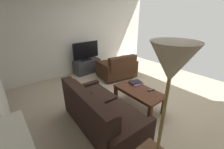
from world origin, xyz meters
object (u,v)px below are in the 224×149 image
at_px(tv_stand, 87,66).
at_px(flat_tv, 86,51).
at_px(floor_lamp, 169,78).
at_px(sofa_main, 99,112).
at_px(coffee_table, 139,93).
at_px(book_stack, 136,83).
at_px(loveseat_near, 117,68).
at_px(tv_remote, 151,90).

bearing_deg(tv_stand, flat_tv, 107.78).
height_order(floor_lamp, flat_tv, floor_lamp).
bearing_deg(sofa_main, coffee_table, -89.15).
bearing_deg(sofa_main, book_stack, -77.42).
distance_m(loveseat_near, book_stack, 1.43).
bearing_deg(coffee_table, loveseat_near, -24.92).
bearing_deg(flat_tv, tv_stand, -72.22).
bearing_deg(book_stack, coffee_table, 145.75).
bearing_deg(sofa_main, tv_stand, -25.34).
height_order(sofa_main, flat_tv, flat_tv).
bearing_deg(loveseat_near, coffee_table, 155.08).
xyz_separation_m(loveseat_near, flat_tv, (1.01, 0.57, 0.46)).
distance_m(tv_stand, book_stack, 2.33).
bearing_deg(book_stack, sofa_main, 102.58).
xyz_separation_m(flat_tv, tv_remote, (-2.77, -0.02, -0.35)).
relative_size(floor_lamp, tv_stand, 2.02).
bearing_deg(loveseat_near, tv_stand, 29.21).
bearing_deg(tv_remote, flat_tv, 0.50).
bearing_deg(coffee_table, tv_stand, -3.65).
bearing_deg(tv_stand, book_stack, -179.66).
bearing_deg(loveseat_near, flat_tv, 29.29).
xyz_separation_m(sofa_main, tv_remote, (-0.17, -1.25, 0.09)).
xyz_separation_m(coffee_table, tv_stand, (2.58, -0.16, -0.13)).
relative_size(sofa_main, tv_remote, 10.59).
relative_size(flat_tv, book_stack, 3.17).
bearing_deg(tv_stand, sofa_main, 154.66).
bearing_deg(tv_remote, sofa_main, 82.43).
bearing_deg(book_stack, tv_stand, 0.34).
relative_size(sofa_main, book_stack, 5.73).
height_order(loveseat_near, flat_tv, flat_tv).
distance_m(loveseat_near, tv_stand, 1.16).
height_order(flat_tv, tv_remote, flat_tv).
relative_size(sofa_main, coffee_table, 1.59).
bearing_deg(loveseat_near, floor_lamp, 145.04).
bearing_deg(tv_remote, loveseat_near, -17.21).
distance_m(coffee_table, book_stack, 0.33).
bearing_deg(book_stack, flat_tv, 0.38).
height_order(floor_lamp, tv_stand, floor_lamp).
relative_size(flat_tv, tv_remote, 5.85).
relative_size(book_stack, tv_remote, 1.85).
distance_m(floor_lamp, tv_stand, 4.41).
height_order(floor_lamp, book_stack, floor_lamp).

